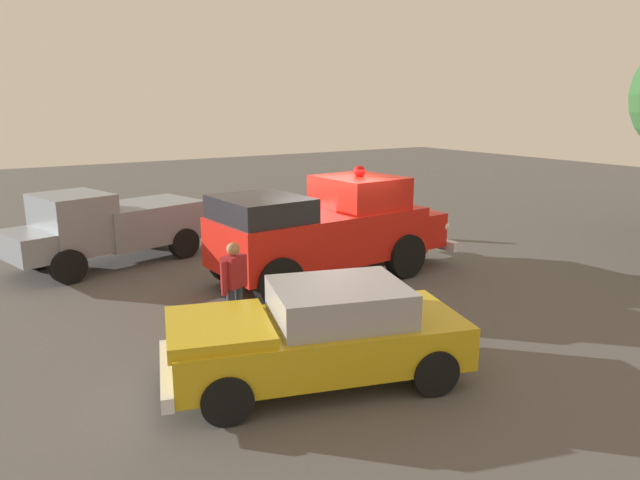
# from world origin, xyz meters

# --- Properties ---
(ground_plane) EXTENTS (60.00, 60.00, 0.00)m
(ground_plane) POSITION_xyz_m (0.00, 0.00, 0.00)
(ground_plane) COLOR #514F4C
(vintage_fire_truck) EXTENTS (6.07, 2.63, 2.59)m
(vintage_fire_truck) POSITION_xyz_m (0.09, -0.08, 1.20)
(vintage_fire_truck) COLOR black
(vintage_fire_truck) RESTS_ON ground
(classic_hot_rod) EXTENTS (4.71, 3.04, 1.46)m
(classic_hot_rod) POSITION_xyz_m (3.07, 4.15, 0.75)
(classic_hot_rod) COLOR black
(classic_hot_rod) RESTS_ON ground
(parked_pickup) EXTENTS (5.10, 2.99, 1.90)m
(parked_pickup) POSITION_xyz_m (4.09, -4.13, 0.99)
(parked_pickup) COLOR black
(parked_pickup) RESTS_ON ground
(lawn_chair_near_truck) EXTENTS (0.69, 0.69, 1.02)m
(lawn_chair_near_truck) POSITION_xyz_m (-3.40, -3.13, 0.59)
(lawn_chair_near_truck) COLOR #B7BABF
(lawn_chair_near_truck) RESTS_ON ground
(lawn_chair_by_car) EXTENTS (0.59, 0.59, 1.02)m
(lawn_chair_by_car) POSITION_xyz_m (0.95, 2.76, 0.59)
(lawn_chair_by_car) COLOR #B7BABF
(lawn_chair_by_car) RESTS_ON ground
(lawn_chair_spare) EXTENTS (0.58, 0.57, 1.02)m
(lawn_chair_spare) POSITION_xyz_m (1.03, -3.28, 0.59)
(lawn_chair_spare) COLOR #B7BABF
(lawn_chair_spare) RESTS_ON ground
(spectator_seated) EXTENTS (0.64, 0.64, 1.29)m
(spectator_seated) POSITION_xyz_m (-3.31, -3.04, 0.70)
(spectator_seated) COLOR #383842
(spectator_seated) RESTS_ON ground
(spectator_standing) EXTENTS (0.62, 0.42, 1.68)m
(spectator_standing) POSITION_xyz_m (3.33, 1.85, 0.96)
(spectator_standing) COLOR #2D334C
(spectator_standing) RESTS_ON ground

